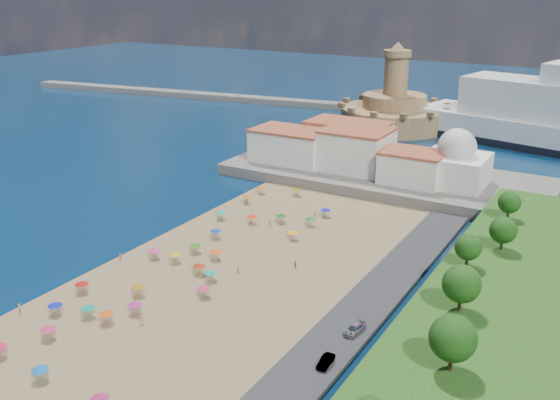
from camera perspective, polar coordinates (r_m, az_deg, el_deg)
The scene contains 11 objects.
ground at distance 123.58m, azimuth -7.54°, elevation -6.53°, with size 700.00×700.00×0.00m, color #071938.
terrace at distance 178.36m, azimuth 9.52°, elevation 2.14°, with size 90.00×36.00×3.00m, color #59544C.
jetty at distance 217.62m, azimuth 7.49°, elevation 5.32°, with size 18.00×70.00×2.40m, color #59544C.
breakwater at distance 304.14m, azimuth -6.40°, elevation 9.42°, with size 200.00×7.00×2.60m, color #59544C.
waterfront_buildings at distance 181.98m, azimuth 5.87°, elevation 4.75°, with size 57.00×29.00×11.00m.
domed_building at distance 168.71m, azimuth 15.75°, elevation 3.32°, with size 16.00×16.00×15.00m.
fortress at distance 243.71m, azimuth 10.37°, elevation 8.01°, with size 40.00×40.00×32.40m.
beach_parasols at distance 116.34m, azimuth -12.42°, elevation -7.40°, with size 30.86×118.89×2.20m.
beachgoers at distance 122.82m, azimuth -9.45°, elevation -6.22°, with size 33.47×97.65×1.89m.
parked_cars at distance 93.50m, azimuth 3.99°, elevation -14.72°, with size 2.68×32.65×1.36m.
hillside_trees at distance 91.21m, azimuth 14.20°, elevation -9.78°, with size 14.58×109.29×7.89m.
Camera 1 is at (69.63, -86.73, 53.86)m, focal length 40.00 mm.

